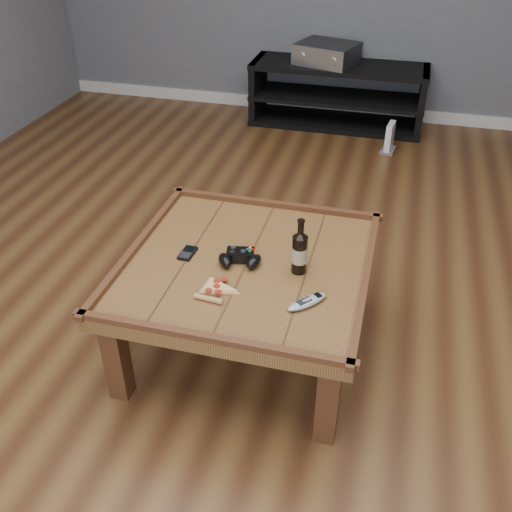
% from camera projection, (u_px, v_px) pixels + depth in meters
% --- Properties ---
extents(ground, '(6.00, 6.00, 0.00)m').
position_uv_depth(ground, '(248.00, 343.00, 2.61)').
color(ground, '#402312').
rests_on(ground, ground).
extents(baseboard, '(5.00, 0.02, 0.10)m').
position_uv_depth(baseboard, '(339.00, 109.00, 4.96)').
color(baseboard, silver).
rests_on(baseboard, ground).
extents(coffee_table, '(1.03, 1.03, 0.48)m').
position_uv_depth(coffee_table, '(247.00, 274.00, 2.38)').
color(coffee_table, '#533217').
rests_on(coffee_table, ground).
extents(media_console, '(1.40, 0.45, 0.50)m').
position_uv_depth(media_console, '(337.00, 96.00, 4.66)').
color(media_console, black).
rests_on(media_console, ground).
extents(beer_bottle, '(0.06, 0.06, 0.24)m').
position_uv_depth(beer_bottle, '(300.00, 251.00, 2.25)').
color(beer_bottle, black).
rests_on(beer_bottle, coffee_table).
extents(game_controller, '(0.20, 0.15, 0.05)m').
position_uv_depth(game_controller, '(240.00, 258.00, 2.33)').
color(game_controller, black).
rests_on(game_controller, coffee_table).
extents(pizza_slice, '(0.15, 0.22, 0.02)m').
position_uv_depth(pizza_slice, '(216.00, 289.00, 2.19)').
color(pizza_slice, tan).
rests_on(pizza_slice, coffee_table).
extents(smartphone, '(0.06, 0.10, 0.01)m').
position_uv_depth(smartphone, '(188.00, 253.00, 2.40)').
color(smartphone, black).
rests_on(smartphone, coffee_table).
extents(remote_control, '(0.16, 0.17, 0.03)m').
position_uv_depth(remote_control, '(307.00, 302.00, 2.12)').
color(remote_control, '#8E939A').
rests_on(remote_control, coffee_table).
extents(av_receiver, '(0.53, 0.48, 0.15)m').
position_uv_depth(av_receiver, '(327.00, 53.00, 4.49)').
color(av_receiver, black).
rests_on(av_receiver, media_console).
extents(game_console, '(0.12, 0.18, 0.22)m').
position_uv_depth(game_console, '(389.00, 138.00, 4.30)').
color(game_console, slate).
rests_on(game_console, ground).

